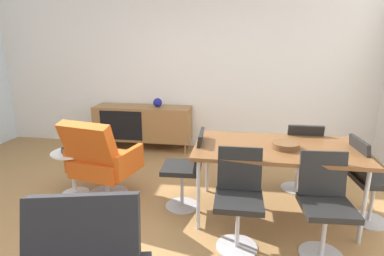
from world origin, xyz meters
TOP-DOWN VIEW (x-y plane):
  - ground_plane at (0.00, 0.00)m, footprint 8.32×8.32m
  - wall_back at (0.00, 2.60)m, footprint 6.80×0.12m
  - sideboard at (-0.56, 2.30)m, footprint 1.60×0.45m
  - vase_cobalt at (-0.30, 2.30)m, footprint 0.15×0.15m
  - dining_table at (1.39, 0.49)m, footprint 1.60×0.90m
  - wooden_bowl_on_table at (1.47, 0.44)m, footprint 0.26×0.26m
  - dining_chair_front_left at (1.04, -0.07)m, footprint 0.40×0.43m
  - dining_chair_far_end at (2.28, 0.49)m, footprint 0.45×0.43m
  - dining_chair_front_right at (1.74, -0.07)m, footprint 0.43×0.45m
  - dining_chair_near_window at (0.50, 0.49)m, footprint 0.44×0.42m
  - dining_chair_back_right at (1.74, 1.05)m, footprint 0.41×0.43m
  - lounge_chair_red at (-0.49, 0.54)m, footprint 0.81×0.77m
  - side_table_round at (-0.87, 0.59)m, footprint 0.44×0.44m
  - fruit_bowl at (-0.87, 0.59)m, footprint 0.20×0.20m

SIDE VIEW (x-z plane):
  - ground_plane at x=0.00m, z-range 0.00..0.00m
  - side_table_round at x=-0.87m, z-range 0.06..0.58m
  - sideboard at x=-0.56m, z-range 0.08..0.80m
  - lounge_chair_red at x=-0.49m, z-range -0.01..0.94m
  - dining_chair_front_left at x=1.04m, z-range 0.04..0.90m
  - dining_chair_far_end at x=2.28m, z-range 0.04..0.90m
  - dining_chair_front_right at x=1.74m, z-range 0.04..0.90m
  - dining_chair_near_window at x=0.50m, z-range 0.04..0.90m
  - dining_chair_back_right at x=1.74m, z-range 0.04..0.90m
  - fruit_bowl at x=-0.87m, z-range 0.51..0.61m
  - dining_table at x=1.39m, z-range 0.33..1.07m
  - wooden_bowl_on_table at x=1.47m, z-range 0.74..0.80m
  - vase_cobalt at x=-0.30m, z-range 0.72..0.86m
  - wall_back at x=0.00m, z-range 0.00..2.80m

